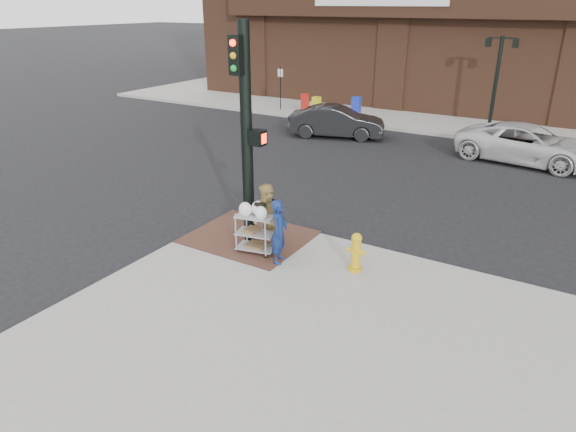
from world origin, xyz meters
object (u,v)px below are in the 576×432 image
Objects in this scene: lamp_post at (497,73)px; sedan_dark at (337,122)px; woman_blue at (279,232)px; pedestrian_tan at (267,218)px; traffic_signal_pole at (247,131)px; utility_cart at (256,230)px; minivan_white at (528,144)px; fire_hydrant at (356,252)px.

lamp_post is 0.98× the size of sedan_dark.
woman_blue is 0.68m from pedestrian_tan.
traffic_signal_pole is 2.23m from utility_cart.
utility_cart is (3.52, -11.27, 0.02)m from sedan_dark.
woman_blue is 0.29× the size of minivan_white.
minivan_white reaches higher than fire_hydrant.
minivan_white is 12.13m from utility_cart.
utility_cart is (-0.72, 0.15, -0.18)m from woman_blue.
utility_cart reaches higher than sedan_dark.
pedestrian_tan is at bearing -17.06° from traffic_signal_pole.
lamp_post reaches higher than utility_cart.
minivan_white is at bearing -106.80° from sedan_dark.
fire_hydrant is (2.81, -0.09, -2.23)m from traffic_signal_pole.
traffic_signal_pole is 2.01m from pedestrian_tan.
pedestrian_tan is 2.19m from fire_hydrant.
minivan_white reaches higher than sedan_dark.
woman_blue is at bearing -14.75° from pedestrian_tan.
woman_blue reaches higher than utility_cart.
lamp_post is 0.80× the size of traffic_signal_pole.
utility_cart is at bearing 64.29° from woman_blue.
utility_cart is at bearing -105.82° from pedestrian_tan.
pedestrian_tan is 0.32× the size of minivan_white.
traffic_signal_pole is (-2.48, -15.23, 0.21)m from lamp_post.
traffic_signal_pole is at bearing -177.37° from pedestrian_tan.
sedan_dark is (-4.24, 11.43, -0.20)m from woman_blue.
woman_blue is (-1.28, -15.81, -1.74)m from lamp_post.
sedan_dark is 12.40m from fire_hydrant.
fire_hydrant is at bearing 8.31° from utility_cart.
lamp_post is 15.90m from utility_cart.
minivan_white is (3.42, 11.55, -0.19)m from woman_blue.
utility_cart is at bearing -41.99° from traffic_signal_pole.
lamp_post is 15.45m from fire_hydrant.
minivan_white is at bearing 90.10° from pedestrian_tan.
fire_hydrant is (2.16, 0.11, -0.34)m from pedestrian_tan.
traffic_signal_pole is 4.14× the size of utility_cart.
utility_cart is at bearing 167.58° from minivan_white.
woman_blue reaches higher than sedan_dark.
utility_cart reaches higher than fire_hydrant.
lamp_post is 15.62m from pedestrian_tan.
lamp_post is at bearing 80.76° from traffic_signal_pole.
sedan_dark reaches higher than fire_hydrant.
traffic_signal_pole is 2.37m from woman_blue.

